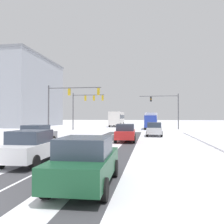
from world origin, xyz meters
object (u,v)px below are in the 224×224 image
object	(u,v)px
box_truck_delivery	(151,120)
office_building_far_left_block	(6,93)
car_silver_lead	(154,129)
bus_oncoming	(117,118)
car_white_fourth	(31,147)
car_grey_third	(37,135)
traffic_signal_far_left	(85,103)
car_red_second	(125,133)
car_dark_green_fifth	(86,161)
traffic_signal_far_right	(167,105)
traffic_signal_near_left	(67,99)

from	to	relation	value
box_truck_delivery	office_building_far_left_block	size ratio (longest dim) A/B	0.35
car_silver_lead	bus_oncoming	xyz separation A→B (m)	(-8.07, 26.03, 1.18)
car_white_fourth	bus_oncoming	size ratio (longest dim) A/B	0.38
car_white_fourth	car_grey_third	bearing A→B (deg)	115.60
car_grey_third	bus_oncoming	xyz separation A→B (m)	(1.50, 36.30, 1.18)
traffic_signal_far_left	car_white_fourth	distance (m)	29.08
box_truck_delivery	office_building_far_left_block	xyz separation A→B (m)	(-35.04, 8.04, 6.58)
car_red_second	car_dark_green_fifth	world-z (taller)	same
car_white_fourth	box_truck_delivery	world-z (taller)	box_truck_delivery
car_red_second	office_building_far_left_block	xyz separation A→B (m)	(-32.46, 30.06, 7.39)
traffic_signal_far_right	car_silver_lead	bearing A→B (deg)	-99.94
traffic_signal_far_left	car_silver_lead	distance (m)	16.72
car_dark_green_fifth	bus_oncoming	distance (m)	46.49
bus_oncoming	car_silver_lead	bearing A→B (deg)	-72.77
car_grey_third	box_truck_delivery	bearing A→B (deg)	69.98
car_dark_green_fifth	office_building_far_left_block	size ratio (longest dim) A/B	0.19
car_dark_green_fifth	bus_oncoming	xyz separation A→B (m)	(-5.36, 46.16, 1.18)
car_grey_third	car_white_fourth	world-z (taller)	same
traffic_signal_near_left	car_grey_third	size ratio (longest dim) A/B	1.75
car_dark_green_fifth	box_truck_delivery	xyz separation A→B (m)	(2.52, 35.60, 0.82)
traffic_signal_near_left	car_silver_lead	world-z (taller)	traffic_signal_near_left
traffic_signal_near_left	car_white_fourth	world-z (taller)	traffic_signal_near_left
traffic_signal_far_right	traffic_signal_far_left	bearing A→B (deg)	-164.56
car_silver_lead	car_red_second	distance (m)	7.12
traffic_signal_near_left	car_dark_green_fifth	distance (m)	23.47
traffic_signal_far_left	office_building_far_left_block	world-z (taller)	office_building_far_left_block
car_silver_lead	office_building_far_left_block	xyz separation A→B (m)	(-35.24, 23.51, 7.39)
car_silver_lead	box_truck_delivery	world-z (taller)	box_truck_delivery
traffic_signal_far_left	car_dark_green_fifth	distance (m)	32.93
traffic_signal_far_right	car_white_fourth	world-z (taller)	traffic_signal_far_right
traffic_signal_far_left	bus_oncoming	xyz separation A→B (m)	(3.57, 14.71, -2.79)
car_grey_third	car_white_fourth	bearing A→B (deg)	-64.40
car_silver_lead	car_white_fourth	xyz separation A→B (m)	(-6.35, -17.00, 0.00)
office_building_far_left_block	car_red_second	bearing A→B (deg)	-42.80
car_red_second	traffic_signal_near_left	bearing A→B (deg)	137.36
car_red_second	bus_oncoming	xyz separation A→B (m)	(-5.30, 32.59, 1.18)
traffic_signal_near_left	car_dark_green_fifth	bearing A→B (deg)	-68.09
car_silver_lead	office_building_far_left_block	distance (m)	43.00
car_white_fourth	box_truck_delivery	size ratio (longest dim) A/B	0.55
office_building_far_left_block	traffic_signal_near_left	bearing A→B (deg)	-42.86
car_silver_lead	traffic_signal_near_left	bearing A→B (deg)	173.25
traffic_signal_far_left	traffic_signal_near_left	world-z (taller)	same
traffic_signal_far_left	bus_oncoming	world-z (taller)	traffic_signal_far_left
traffic_signal_far_right	office_building_far_left_block	xyz separation A→B (m)	(-37.91, 8.23, 3.72)
traffic_signal_far_right	bus_oncoming	distance (m)	15.41
car_white_fourth	office_building_far_left_block	bearing A→B (deg)	125.50
car_grey_third	car_dark_green_fifth	bearing A→B (deg)	-55.18
traffic_signal_far_right	office_building_far_left_block	bearing A→B (deg)	167.75
car_red_second	car_dark_green_fifth	distance (m)	13.57
car_dark_green_fifth	office_building_far_left_block	bearing A→B (deg)	126.70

